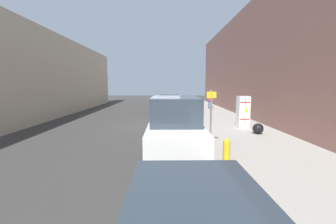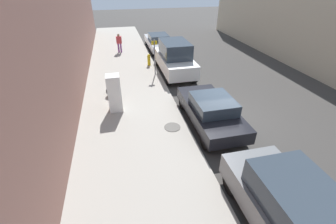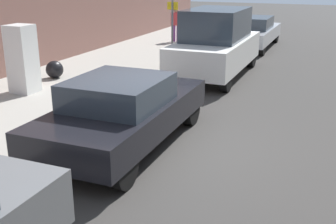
{
  "view_description": "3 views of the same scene",
  "coord_description": "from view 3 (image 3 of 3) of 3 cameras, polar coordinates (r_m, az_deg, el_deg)",
  "views": [
    {
      "loc": [
        -0.3,
        14.12,
        2.59
      ],
      "look_at": [
        -0.5,
        0.27,
        0.9
      ],
      "focal_mm": 24.0,
      "sensor_mm": 36.0,
      "label": 1
    },
    {
      "loc": [
        -4.4,
        -8.09,
        5.81
      ],
      "look_at": [
        -2.69,
        -0.75,
        1.17
      ],
      "focal_mm": 24.0,
      "sensor_mm": 36.0,
      "label": 2
    },
    {
      "loc": [
        3.02,
        -7.06,
        3.24
      ],
      "look_at": [
        0.2,
        -0.19,
        0.76
      ],
      "focal_mm": 45.0,
      "sensor_mm": 36.0,
      "label": 3
    }
  ],
  "objects": [
    {
      "name": "parked_van_white",
      "position": [
        13.72,
        6.52,
        9.22
      ],
      "size": [
        1.91,
        4.72,
        2.15
      ],
      "color": "silver",
      "rests_on": "ground"
    },
    {
      "name": "sidewalk_slab",
      "position": [
        10.48,
        -21.65,
        -0.45
      ],
      "size": [
        4.67,
        44.0,
        0.15
      ],
      "primitive_type": "cube",
      "color": "#9E998E",
      "rests_on": "ground"
    },
    {
      "name": "parked_sedan_dark",
      "position": [
        8.08,
        -6.02,
        0.21
      ],
      "size": [
        1.84,
        4.35,
        1.39
      ],
      "color": "black",
      "rests_on": "ground"
    },
    {
      "name": "parked_sedan_silver",
      "position": [
        19.38,
        11.34,
        10.62
      ],
      "size": [
        1.8,
        4.77,
        1.37
      ],
      "color": "silver",
      "rests_on": "ground"
    },
    {
      "name": "manhole_cover",
      "position": [
        9.13,
        -15.96,
        -2.0
      ],
      "size": [
        0.7,
        0.7,
        0.02
      ],
      "primitive_type": "cylinder",
      "color": "#47443F",
      "rests_on": "sidewalk_slab"
    },
    {
      "name": "trash_bag",
      "position": [
        13.3,
        -15.11,
        5.58
      ],
      "size": [
        0.53,
        0.53,
        0.53
      ],
      "primitive_type": "sphere",
      "color": "black",
      "rests_on": "sidewalk_slab"
    },
    {
      "name": "fire_hydrant",
      "position": [
        15.71,
        2.68,
        8.66
      ],
      "size": [
        0.22,
        0.22,
        0.81
      ],
      "color": "gold",
      "rests_on": "sidewalk_slab"
    },
    {
      "name": "street_sign_post",
      "position": [
        13.84,
        0.59,
        10.95
      ],
      "size": [
        0.36,
        0.07,
        2.26
      ],
      "color": "slate",
      "rests_on": "sidewalk_slab"
    },
    {
      "name": "ground_plane",
      "position": [
        8.34,
        -0.79,
        -4.42
      ],
      "size": [
        80.0,
        80.0,
        0.0
      ],
      "primitive_type": "plane",
      "color": "#383533"
    },
    {
      "name": "pedestrian_standing_near",
      "position": [
        19.72,
        1.09,
        11.98
      ],
      "size": [
        0.44,
        0.22,
        1.51
      ],
      "rotation": [
        0.0,
        0.0,
        4.82
      ],
      "color": "#7A3D7F",
      "rests_on": "sidewalk_slab"
    },
    {
      "name": "discarded_refrigerator",
      "position": [
        11.83,
        -19.12,
        6.79
      ],
      "size": [
        0.62,
        0.62,
        1.79
      ],
      "color": "white",
      "rests_on": "sidewalk_slab"
    }
  ]
}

